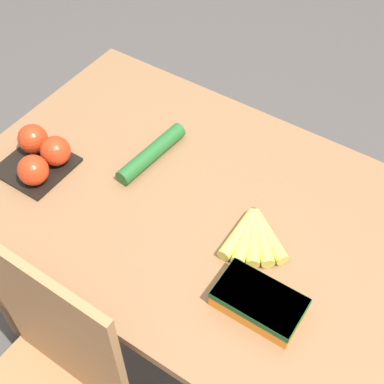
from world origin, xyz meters
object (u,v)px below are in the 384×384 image
Objects in this scene: banana_bunch at (253,236)px; tomato_pack at (40,155)px; cucumber_near at (152,153)px; carrot_bag at (259,301)px.

tomato_pack is at bearing 9.78° from banana_bunch.
cucumber_near is at bearing -140.92° from tomato_pack.
tomato_pack is at bearing -4.13° from carrot_bag.
banana_bunch is 0.38m from cucumber_near.
carrot_bag reaches higher than banana_bunch.
carrot_bag is (-0.70, 0.05, -0.01)m from tomato_pack.
tomato_pack is 0.70m from carrot_bag.
carrot_bag is at bearing 152.96° from cucumber_near.
tomato_pack reaches higher than banana_bunch.
carrot_bag is 0.53m from cucumber_near.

